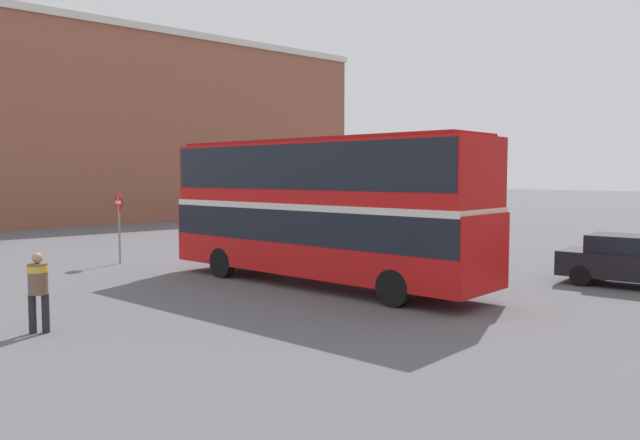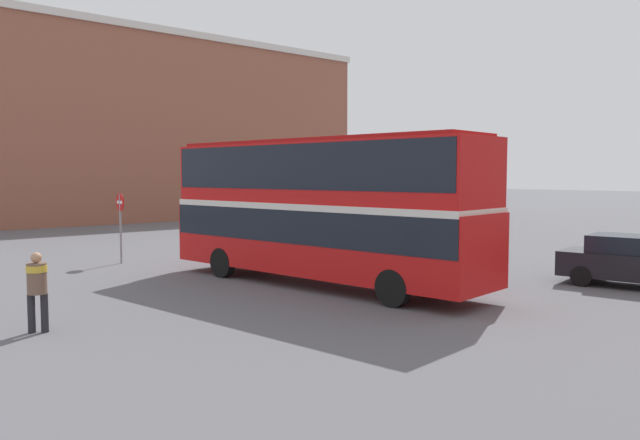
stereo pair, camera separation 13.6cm
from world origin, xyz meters
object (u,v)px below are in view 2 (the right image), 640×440
object	(u,v)px
pedestrian_foreground	(37,284)
no_entry_sign	(120,216)
double_decker_bus	(320,202)
parked_car_kerb_near	(632,261)

from	to	relation	value
pedestrian_foreground	no_entry_sign	size ratio (longest dim) A/B	0.65
pedestrian_foreground	double_decker_bus	bearing A→B (deg)	-59.47
pedestrian_foreground	no_entry_sign	xyz separation A→B (m)	(-9.17, 5.78, 0.78)
pedestrian_foreground	no_entry_sign	bearing A→B (deg)	-4.87
double_decker_bus	parked_car_kerb_near	world-z (taller)	double_decker_bus
double_decker_bus	pedestrian_foreground	world-z (taller)	double_decker_bus
double_decker_bus	parked_car_kerb_near	xyz separation A→B (m)	(6.57, 7.07, -1.81)
parked_car_kerb_near	no_entry_sign	size ratio (longest dim) A/B	1.62
parked_car_kerb_near	double_decker_bus	bearing A→B (deg)	-143.61
double_decker_bus	pedestrian_foreground	xyz separation A→B (m)	(0.47, -8.58, -1.52)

